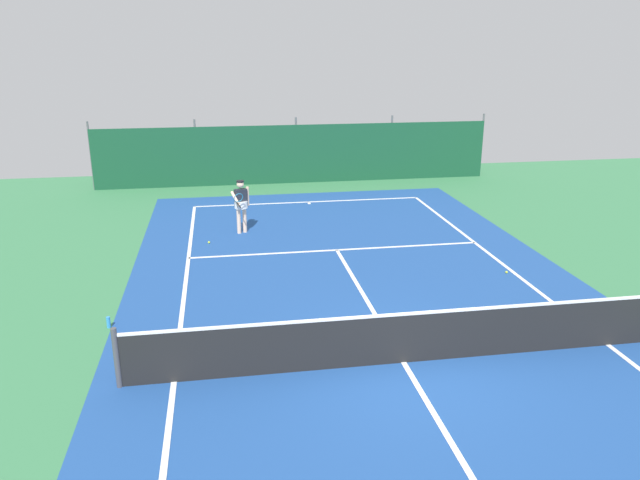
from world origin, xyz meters
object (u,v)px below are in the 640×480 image
at_px(tennis_player, 241,203).
at_px(tennis_net, 405,337).
at_px(parked_car, 369,151).
at_px(water_bottle, 108,322).
at_px(tennis_ball_midcourt, 506,272).
at_px(tennis_ball_near_player, 209,242).

bearing_deg(tennis_player, tennis_net, 82.98).
distance_m(parked_car, water_bottle, 17.86).
bearing_deg(tennis_ball_midcourt, tennis_net, -134.90).
bearing_deg(water_bottle, tennis_ball_midcourt, 9.29).
relative_size(parked_car, water_bottle, 17.81).
bearing_deg(tennis_net, water_bottle, 156.85).
bearing_deg(tennis_ball_near_player, parked_car, 54.08).
height_order(tennis_ball_near_player, parked_car, parked_car).
distance_m(tennis_ball_near_player, parked_car, 12.40).
relative_size(tennis_net, tennis_ball_midcourt, 153.33).
xyz_separation_m(tennis_net, parked_car, (3.69, 17.64, 0.33)).
bearing_deg(tennis_ball_midcourt, water_bottle, -170.71).
bearing_deg(tennis_player, water_bottle, 40.14).
distance_m(tennis_player, tennis_ball_midcourt, 7.98).
bearing_deg(tennis_player, parked_car, -148.19).
xyz_separation_m(tennis_player, water_bottle, (-3.00, -6.13, -0.84)).
xyz_separation_m(tennis_player, tennis_ball_near_player, (-1.00, -0.88, -0.93)).
bearing_deg(water_bottle, parked_car, 58.79).
distance_m(tennis_ball_near_player, tennis_ball_midcourt, 8.34).
bearing_deg(water_bottle, tennis_ball_near_player, 69.20).
height_order(tennis_ball_midcourt, water_bottle, water_bottle).
bearing_deg(tennis_net, tennis_player, 106.78).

